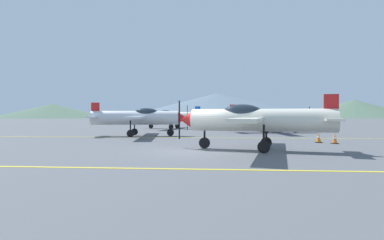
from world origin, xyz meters
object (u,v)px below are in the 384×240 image
(airplane_mid, at_px, (139,117))
(airplane_back, at_px, (170,116))
(traffic_cone_front, at_px, (319,138))
(traffic_cone_side, at_px, (335,139))
(car_sedan, at_px, (256,121))
(airplane_far, at_px, (269,117))
(airplane_near, at_px, (255,119))

(airplane_mid, height_order, airplane_back, same)
(traffic_cone_front, bearing_deg, airplane_mid, 159.55)
(airplane_back, xyz_separation_m, traffic_cone_side, (12.48, -17.66, -1.21))
(traffic_cone_side, bearing_deg, airplane_back, 125.24)
(car_sedan, bearing_deg, airplane_far, -89.13)
(airplane_back, bearing_deg, traffic_cone_side, -54.76)
(airplane_near, bearing_deg, airplane_mid, 132.20)
(airplane_far, bearing_deg, car_sedan, 90.87)
(airplane_far, xyz_separation_m, traffic_cone_side, (1.99, -10.84, -1.21))
(airplane_near, distance_m, car_sedan, 23.16)
(airplane_mid, distance_m, airplane_back, 12.42)
(car_sedan, relative_size, traffic_cone_side, 7.82)
(airplane_back, distance_m, car_sedan, 10.52)
(airplane_far, xyz_separation_m, car_sedan, (-0.13, 8.54, -0.65))
(traffic_cone_side, bearing_deg, traffic_cone_front, 139.18)
(airplane_far, relative_size, airplane_back, 1.00)
(airplane_mid, bearing_deg, airplane_near, -47.80)
(airplane_near, height_order, traffic_cone_front, airplane_near)
(airplane_far, bearing_deg, airplane_near, -102.28)
(airplane_back, bearing_deg, car_sedan, 9.45)
(airplane_near, distance_m, airplane_far, 14.75)
(airplane_near, distance_m, airplane_mid, 11.91)
(airplane_mid, bearing_deg, car_sedan, 52.07)
(airplane_back, height_order, car_sedan, airplane_back)
(airplane_mid, relative_size, car_sedan, 1.93)
(airplane_far, distance_m, car_sedan, 8.56)
(airplane_mid, height_order, traffic_cone_front, airplane_mid)
(airplane_far, height_order, traffic_cone_side, airplane_far)
(car_sedan, bearing_deg, airplane_mid, -127.93)
(car_sedan, bearing_deg, traffic_cone_front, -85.75)
(airplane_mid, distance_m, traffic_cone_front, 13.30)
(airplane_mid, xyz_separation_m, airplane_far, (11.14, 5.59, 0.00))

